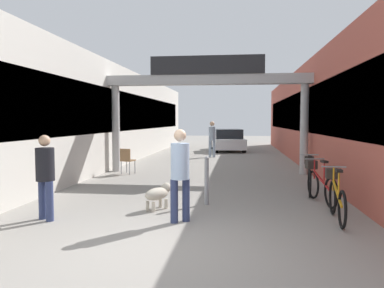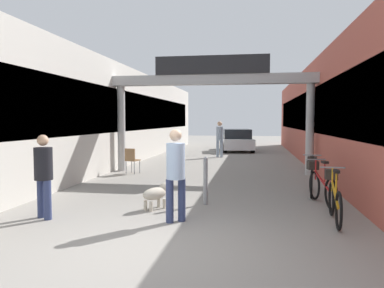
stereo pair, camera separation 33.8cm
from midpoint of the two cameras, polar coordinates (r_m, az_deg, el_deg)
ground_plane at (r=5.67m, az=-4.24°, el=-15.58°), size 80.00×80.00×0.00m
storefront_left at (r=17.40m, az=-12.22°, el=4.10°), size 3.00×26.00×4.06m
storefront_right at (r=16.66m, az=22.58°, el=3.93°), size 3.00×26.00×4.06m
arcade_sign_gateway at (r=13.27m, az=3.79°, el=8.10°), size 7.40×0.47×4.10m
pedestrian_with_dog at (r=6.82m, az=-1.08°, el=-3.85°), size 0.47×0.47×1.70m
pedestrian_companion at (r=7.54m, az=-20.50°, el=-3.91°), size 0.46×0.46×1.59m
pedestrian_carrying_crate at (r=18.91m, az=4.75°, el=1.15°), size 0.46×0.46×1.81m
dog_on_leash at (r=7.94m, az=-4.16°, el=-7.50°), size 0.59×0.74×0.53m
bicycle_orange_nearest at (r=7.52m, az=22.07°, el=-7.58°), size 0.46×1.69×0.98m
bicycle_red_second at (r=8.96m, az=20.03°, el=-5.75°), size 0.47×1.67×0.98m
bicycle_black_third at (r=10.04m, az=18.70°, el=-4.73°), size 0.46×1.68×0.98m
bollard_post_metal at (r=8.31m, az=3.25°, el=-5.52°), size 0.10×0.10×1.07m
cafe_chair_wood_nearer at (r=13.15m, az=-8.47°, el=-2.18°), size 0.49×0.49×0.89m
parked_car_white at (r=22.89m, az=7.18°, el=0.55°), size 2.30×4.21×1.33m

